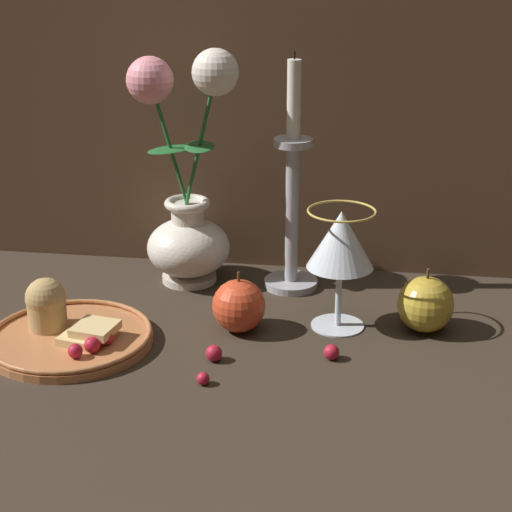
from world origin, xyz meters
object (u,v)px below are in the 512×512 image
at_px(plate_with_pastries, 66,330).
at_px(candlestick, 292,206).
at_px(wine_glass, 341,244).
at_px(vase, 187,201).
at_px(apple_beside_vase, 237,306).
at_px(apple_near_glass, 426,304).

height_order(plate_with_pastries, candlestick, candlestick).
bearing_deg(plate_with_pastries, wine_glass, 15.81).
xyz_separation_m(wine_glass, candlestick, (-0.07, 0.12, 0.01)).
relative_size(vase, wine_glass, 2.12).
relative_size(plate_with_pastries, apple_beside_vase, 2.54).
height_order(vase, plate_with_pastries, vase).
xyz_separation_m(plate_with_pastries, wine_glass, (0.32, 0.09, 0.09)).
distance_m(candlestick, apple_beside_vase, 0.18).
bearing_deg(candlestick, apple_beside_vase, -109.30).
bearing_deg(wine_glass, candlestick, 121.33).
relative_size(candlestick, apple_beside_vase, 4.12).
bearing_deg(candlestick, wine_glass, -58.67).
relative_size(candlestick, apple_near_glass, 3.93).
xyz_separation_m(vase, apple_beside_vase, (0.09, -0.15, -0.09)).
xyz_separation_m(vase, apple_near_glass, (0.32, -0.11, -0.08)).
relative_size(plate_with_pastries, apple_near_glass, 2.42).
xyz_separation_m(candlestick, apple_beside_vase, (-0.05, -0.15, -0.09)).
distance_m(apple_beside_vase, apple_near_glass, 0.23).
bearing_deg(plate_with_pastries, apple_near_glass, 12.60).
height_order(vase, candlestick, vase).
relative_size(wine_glass, apple_near_glass, 1.88).
relative_size(vase, apple_near_glass, 3.97).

